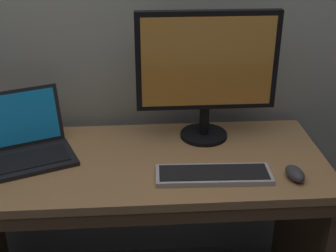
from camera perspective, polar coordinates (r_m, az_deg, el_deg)
desk at (r=1.94m, az=-3.27°, el=-10.36°), size 1.45×0.62×0.76m
laptop_black at (r=1.88m, az=-16.78°, el=-2.47°), size 0.40×0.38×0.24m
external_monitor at (r=1.85m, az=4.79°, el=7.09°), size 0.57×0.20×0.54m
wired_keyboard at (r=1.70m, az=5.61°, el=-5.99°), size 0.43×0.15×0.02m
computer_mouse at (r=1.74m, az=15.37°, el=-5.67°), size 0.07×0.11×0.04m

